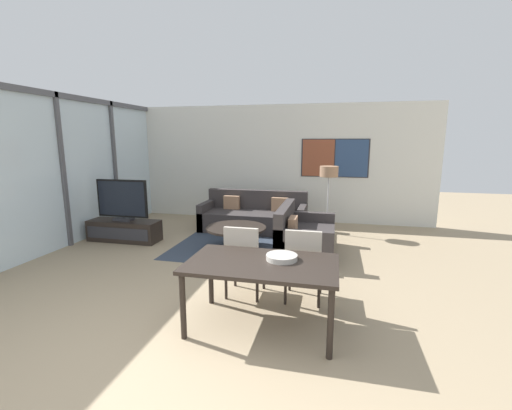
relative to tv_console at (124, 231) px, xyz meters
name	(u,v)px	position (x,y,z in m)	size (l,w,h in m)	color
ground_plane	(137,379)	(2.48, -3.54, -0.20)	(24.00, 24.00, 0.00)	#9E896B
wall_back	(274,163)	(2.53, 2.52, 1.20)	(7.66, 0.09, 2.80)	silver
window_wall_left	(61,164)	(-0.85, -0.51, 1.33)	(0.07, 6.07, 2.80)	silver
area_rug	(236,248)	(2.30, 0.00, -0.20)	(2.35, 1.80, 0.01)	#333D4C
tv_console	(124,231)	(0.00, 0.00, 0.00)	(1.41, 0.48, 0.41)	black
television	(122,200)	(0.00, 0.00, 0.60)	(1.06, 0.20, 0.81)	#2D2D33
sofa_main	(254,217)	(2.30, 1.42, 0.07)	(2.29, 0.93, 0.85)	#383333
sofa_side	(302,238)	(3.50, 0.01, 0.07)	(0.93, 1.52, 0.85)	#383333
coffee_table	(236,232)	(2.30, 0.00, 0.11)	(1.09, 1.09, 0.41)	black
dining_table	(262,269)	(3.32, -2.50, 0.45)	(1.55, 0.91, 0.73)	black
dining_chair_left	(244,258)	(2.95, -1.85, 0.31)	(0.46, 0.46, 0.94)	#B2A899
dining_chair_centre	(304,262)	(3.69, -1.82, 0.31)	(0.46, 0.46, 0.94)	#B2A899
fruit_bowl	(282,257)	(3.51, -2.39, 0.56)	(0.33, 0.33, 0.06)	#B7B2A8
floor_lamp	(329,176)	(3.89, 1.48, 1.03)	(0.38, 0.38, 1.43)	#2D2D33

